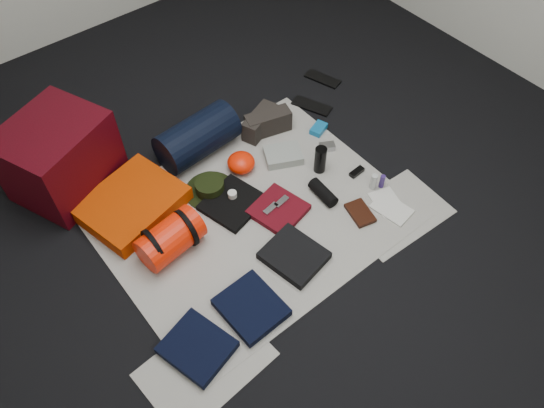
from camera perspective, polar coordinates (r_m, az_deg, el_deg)
floor at (r=3.02m, az=-2.12°, el=-1.40°), size 4.50×4.50×0.02m
newspaper_mat at (r=3.01m, az=-2.13°, el=-1.25°), size 1.60×1.30×0.01m
newspaper_sheet_front_left at (r=2.60m, az=-7.15°, el=-16.75°), size 0.61×0.44×0.00m
newspaper_sheet_front_right at (r=3.10m, az=13.19°, el=-0.93°), size 0.60×0.43×0.00m
red_cabinet at (r=3.22m, az=-21.89°, el=4.70°), size 0.68×0.63×0.45m
sleeping_pad at (r=3.10m, az=-14.83°, el=0.04°), size 0.62×0.55×0.10m
stuff_sack at (r=2.84m, az=-10.87°, el=-3.65°), size 0.37×0.24×0.20m
sack_strap_left at (r=2.82m, az=-12.60°, el=-4.60°), size 0.02×0.22×0.22m
sack_strap_right at (r=2.86m, az=-9.22°, el=-2.55°), size 0.03×0.22×0.22m
navy_duffel at (r=3.27m, az=-8.03°, el=7.15°), size 0.51×0.29×0.26m
boonie_brim at (r=3.13m, az=-6.65°, el=1.42°), size 0.39×0.39×0.01m
boonie_crown at (r=3.10m, az=-6.72°, el=1.90°), size 0.17×0.17×0.07m
hiking_boot_left at (r=3.41m, az=-1.34°, el=8.77°), size 0.30×0.20×0.14m
hiking_boot_right at (r=3.41m, az=-0.42°, el=8.74°), size 0.31×0.18×0.14m
flip_flop_left at (r=3.64m, az=4.28°, el=10.48°), size 0.20×0.28×0.01m
flip_flop_right at (r=3.87m, az=5.46°, el=13.26°), size 0.17×0.27×0.01m
trousers_navy_a at (r=2.61m, az=-8.04°, el=-15.00°), size 0.33×0.36×0.05m
trousers_navy_b at (r=2.68m, az=-2.25°, el=-11.03°), size 0.28×0.32×0.05m
trousers_charcoal at (r=2.83m, az=2.39°, el=-5.56°), size 0.32×0.35×0.05m
black_tshirt at (r=3.05m, az=-4.23°, el=0.11°), size 0.37×0.36×0.03m
red_shirt at (r=3.01m, az=0.69°, el=-0.64°), size 0.32×0.32×0.04m
orange_stuff_sack at (r=3.19m, az=-3.35°, el=4.47°), size 0.21×0.21×0.11m
first_aid_pouch at (r=3.27m, az=1.20°, el=5.27°), size 0.27×0.25×0.06m
water_bottle at (r=3.17m, az=5.21°, el=4.78°), size 0.08×0.08×0.18m
speaker at (r=3.07m, az=5.51°, el=1.23°), size 0.09×0.20×0.07m
compact_camera at (r=3.35m, az=5.94°, el=6.15°), size 0.11×0.10×0.04m
cyan_case at (r=3.46m, az=5.03°, el=8.07°), size 0.14×0.11×0.04m
toiletry_purple at (r=3.17m, az=11.75°, el=2.41°), size 0.04×0.04×0.09m
toiletry_clear at (r=3.15m, az=10.87°, el=2.36°), size 0.04×0.04×0.11m
paperback_book at (r=3.04m, az=9.46°, el=-0.96°), size 0.15×0.20×0.02m
map_booklet at (r=3.10m, az=12.75°, el=-0.52°), size 0.18×0.24×0.01m
map_printout at (r=3.13m, az=12.22°, el=0.22°), size 0.20×0.23×0.01m
sunglasses at (r=3.24m, az=9.11°, el=3.42°), size 0.10×0.05×0.02m
key_cluster at (r=2.59m, az=-7.95°, el=-16.90°), size 0.09×0.09×0.01m
tape_roll at (r=3.05m, az=-4.29°, el=1.03°), size 0.05×0.05×0.04m
energy_bar_a at (r=2.98m, az=-0.14°, el=-0.50°), size 0.10×0.05×0.01m
energy_bar_b at (r=3.01m, az=1.04°, el=0.26°), size 0.10×0.05×0.01m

